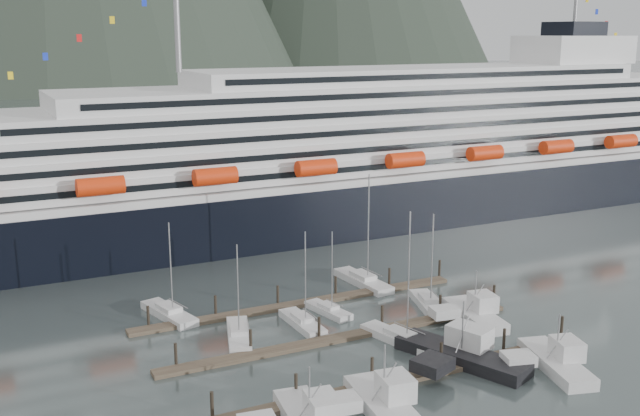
# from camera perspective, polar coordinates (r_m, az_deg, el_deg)

# --- Properties ---
(ground) EXTENTS (1600.00, 1600.00, 0.00)m
(ground) POSITION_cam_1_polar(r_m,az_deg,el_deg) (94.06, 5.50, -10.00)
(ground) COLOR #44504F
(ground) RESTS_ON ground
(cruise_ship) EXTENTS (210.00, 30.40, 50.30)m
(cruise_ship) POSITION_cam_1_polar(r_m,az_deg,el_deg) (151.10, 4.41, 3.68)
(cruise_ship) COLOR black
(cruise_ship) RESTS_ON ground
(dock_near) EXTENTS (48.18, 2.28, 3.20)m
(dock_near) POSITION_cam_1_polar(r_m,az_deg,el_deg) (83.90, 6.20, -12.80)
(dock_near) COLOR #413529
(dock_near) RESTS_ON ground
(dock_mid) EXTENTS (48.18, 2.28, 3.20)m
(dock_mid) POSITION_cam_1_polar(r_m,az_deg,el_deg) (94.10, 1.92, -9.74)
(dock_mid) COLOR #413529
(dock_mid) RESTS_ON ground
(dock_far) EXTENTS (48.18, 2.28, 3.20)m
(dock_far) POSITION_cam_1_polar(r_m,az_deg,el_deg) (104.92, -1.45, -7.25)
(dock_far) COLOR #413529
(dock_far) RESTS_ON ground
(sailboat_b) EXTENTS (5.57, 10.56, 12.88)m
(sailboat_b) POSITION_cam_1_polar(r_m,az_deg,el_deg) (94.54, -6.21, -9.63)
(sailboat_b) COLOR silver
(sailboat_b) RESTS_ON ground
(sailboat_c) EXTENTS (2.76, 9.43, 13.34)m
(sailboat_c) POSITION_cam_1_polar(r_m,az_deg,el_deg) (97.71, -1.35, -8.77)
(sailboat_c) COLOR silver
(sailboat_c) RESTS_ON ground
(sailboat_d) EXTENTS (5.41, 11.69, 17.20)m
(sailboat_d) POSITION_cam_1_polar(r_m,az_deg,el_deg) (93.33, 6.11, -9.91)
(sailboat_d) COLOR silver
(sailboat_d) RESTS_ON ground
(sailboat_e) EXTENTS (5.34, 11.19, 13.74)m
(sailboat_e) POSITION_cam_1_polar(r_m,az_deg,el_deg) (102.67, -11.43, -7.92)
(sailboat_e) COLOR silver
(sailboat_e) RESTS_ON ground
(sailboat_f) EXTENTS (3.84, 8.18, 11.99)m
(sailboat_f) POSITION_cam_1_polar(r_m,az_deg,el_deg) (101.89, 0.63, -7.83)
(sailboat_f) COLOR silver
(sailboat_f) RESTS_ON ground
(sailboat_g) EXTENTS (4.05, 12.23, 17.65)m
(sailboat_g) POSITION_cam_1_polar(r_m,az_deg,el_deg) (113.36, 3.29, -5.60)
(sailboat_g) COLOR silver
(sailboat_g) RESTS_ON ground
(sailboat_h) EXTENTS (5.37, 9.95, 13.98)m
(sailboat_h) POSITION_cam_1_polar(r_m,az_deg,el_deg) (105.23, 8.25, -7.25)
(sailboat_h) COLOR silver
(sailboat_h) RESTS_ON ground
(trawler_b) EXTENTS (9.67, 12.67, 8.01)m
(trawler_b) POSITION_cam_1_polar(r_m,az_deg,el_deg) (77.24, 4.78, -14.63)
(trawler_b) COLOR silver
(trawler_b) RESTS_ON ground
(trawler_c) EXTENTS (13.04, 16.37, 8.23)m
(trawler_c) POSITION_cam_1_polar(r_m,az_deg,el_deg) (88.90, 10.66, -10.91)
(trawler_c) COLOR black
(trawler_c) RESTS_ON ground
(trawler_d) EXTENTS (9.79, 12.66, 7.23)m
(trawler_d) POSITION_cam_1_polar(r_m,az_deg,el_deg) (89.94, 17.47, -11.08)
(trawler_d) COLOR silver
(trawler_d) RESTS_ON ground
(trawler_e) EXTENTS (9.16, 12.00, 7.53)m
(trawler_e) POSITION_cam_1_polar(r_m,az_deg,el_deg) (101.39, 11.61, -7.89)
(trawler_e) COLOR silver
(trawler_e) RESTS_ON ground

